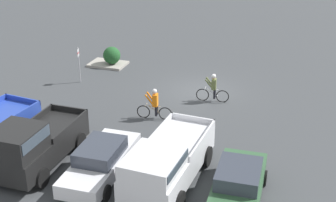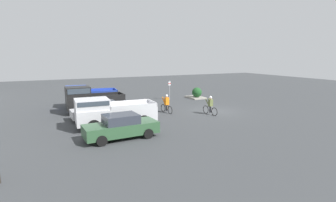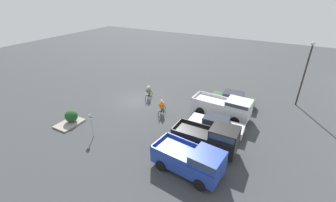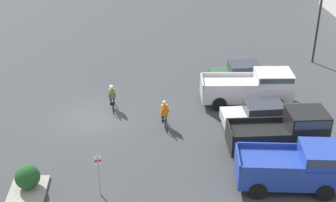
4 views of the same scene
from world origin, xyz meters
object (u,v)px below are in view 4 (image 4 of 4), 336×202
pickup_truck_2 (296,166)px  fire_lane_sign (99,171)px  cyclist_0 (164,113)px  cyclist_1 (112,97)px  sedan_1 (263,114)px  lamppost (320,11)px  sedan_0 (244,74)px  shrub (27,177)px  pickup_truck_0 (252,87)px  pickup_truck_1 (286,132)px

pickup_truck_2 → fire_lane_sign: 9.04m
cyclist_0 → cyclist_1: bearing=-126.8°
sedan_1 → fire_lane_sign: bearing=-56.9°
cyclist_1 → lamppost: (-6.57, 14.78, 3.18)m
sedan_0 → fire_lane_sign: bearing=-38.0°
sedan_1 → cyclist_0: size_ratio=2.62×
pickup_truck_2 → cyclist_1: (-8.16, -8.85, -0.29)m
lamppost → shrub: 23.47m
sedan_0 → pickup_truck_0: bearing=-1.5°
pickup_truck_1 → cyclist_0: pickup_truck_1 is taller
sedan_0 → cyclist_0: 7.81m
sedan_1 → pickup_truck_2: size_ratio=0.96×
pickup_truck_1 → cyclist_0: bearing=-116.4°
cyclist_0 → cyclist_1: (-2.30, -3.07, -0.01)m
sedan_0 → cyclist_0: cyclist_0 is taller
pickup_truck_2 → shrub: bearing=-91.8°
pickup_truck_0 → cyclist_1: size_ratio=3.09×
sedan_1 → pickup_truck_1: 2.88m
sedan_1 → lamppost: bearing=146.4°
sedan_0 → sedan_1: size_ratio=0.95×
sedan_0 → pickup_truck_1: (8.40, 0.43, 0.46)m
pickup_truck_0 → shrub: size_ratio=4.88×
cyclist_1 → sedan_0: bearing=109.4°
pickup_truck_2 → pickup_truck_1: bearing=173.5°
fire_lane_sign → pickup_truck_0: bearing=134.1°
pickup_truck_0 → shrub: (8.02, -12.19, -0.39)m
cyclist_0 → lamppost: (-8.87, 11.71, 3.17)m
cyclist_0 → sedan_1: bearing=87.7°
cyclist_0 → shrub: bearing=-50.3°
sedan_0 → cyclist_1: bearing=-70.6°
pickup_truck_1 → fire_lane_sign: pickup_truck_1 is taller
pickup_truck_0 → shrub: 14.59m
pickup_truck_0 → shrub: bearing=-56.7°
pickup_truck_0 → fire_lane_sign: size_ratio=2.56×
sedan_0 → shrub: bearing=-48.5°
fire_lane_sign → lamppost: 21.30m
pickup_truck_1 → sedan_1: bearing=-170.9°
shrub → pickup_truck_1: bearing=100.9°
sedan_0 → cyclist_0: (5.37, -5.67, 0.08)m
pickup_truck_1 → cyclist_1: (-5.32, -9.18, -0.39)m
sedan_1 → shrub: sedan_1 is taller
sedan_1 → cyclist_0: cyclist_0 is taller
sedan_1 → pickup_truck_1: pickup_truck_1 is taller
cyclist_1 → shrub: size_ratio=1.58×
pickup_truck_1 → lamppost: lamppost is taller
pickup_truck_2 → shrub: pickup_truck_2 is taller
fire_lane_sign → shrub: size_ratio=1.91×
pickup_truck_0 → cyclist_1: (0.26, -8.67, -0.31)m
pickup_truck_2 → fire_lane_sign: size_ratio=2.27×
fire_lane_sign → cyclist_1: bearing=178.7°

